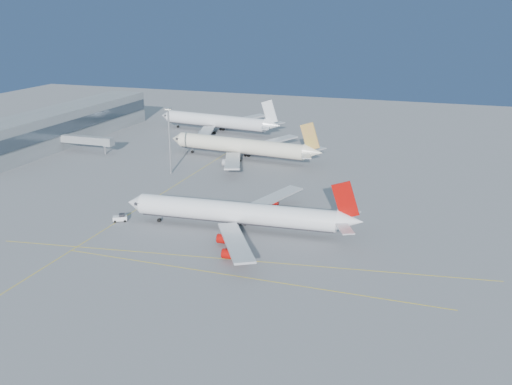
% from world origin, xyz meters
% --- Properties ---
extents(ground, '(500.00, 500.00, 0.00)m').
position_xyz_m(ground, '(0.00, 0.00, 0.00)').
color(ground, slate).
rests_on(ground, ground).
extents(terminal, '(18.40, 110.00, 15.00)m').
position_xyz_m(terminal, '(-114.93, 85.00, 7.51)').
color(terminal, gray).
rests_on(terminal, ground).
extents(jet_bridge, '(23.60, 3.60, 6.90)m').
position_xyz_m(jet_bridge, '(-93.11, 72.00, 5.17)').
color(jet_bridge, gray).
rests_on(jet_bridge, ground).
extents(taxiway_lines, '(118.86, 140.00, 0.02)m').
position_xyz_m(taxiway_lines, '(-14.71, 6.34, 0.01)').
color(taxiway_lines, yellow).
rests_on(taxiway_lines, ground).
extents(airliner_virgin, '(65.23, 58.49, 16.09)m').
position_xyz_m(airliner_virgin, '(-5.28, 11.90, 4.85)').
color(airliner_virgin, white).
rests_on(airliner_virgin, ground).
extents(airliner_etihad, '(65.32, 60.02, 17.04)m').
position_xyz_m(airliner_etihad, '(-30.07, 82.37, 5.19)').
color(airliner_etihad, beige).
rests_on(airliner_etihad, ground).
extents(airliner_third, '(65.18, 59.55, 17.50)m').
position_xyz_m(airliner_third, '(-58.78, 126.02, 5.30)').
color(airliner_third, white).
rests_on(airliner_third, ground).
extents(pushback_tug, '(4.30, 3.68, 2.17)m').
position_xyz_m(pushback_tug, '(-39.28, 7.44, 1.00)').
color(pushback_tug, white).
rests_on(pushback_tug, ground).
extents(light_mast, '(2.05, 2.05, 23.72)m').
position_xyz_m(light_mast, '(-47.90, 55.24, 14.00)').
color(light_mast, gray).
rests_on(light_mast, ground).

